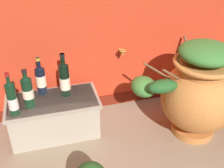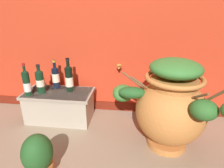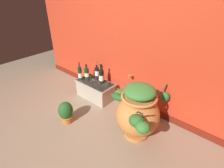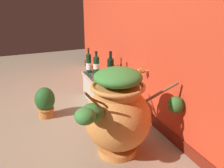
{
  "view_description": "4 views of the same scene",
  "coord_description": "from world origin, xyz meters",
  "px_view_note": "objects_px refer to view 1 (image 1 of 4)",
  "views": [
    {
      "loc": [
        -0.56,
        -0.98,
        1.51
      ],
      "look_at": [
        -0.07,
        0.78,
        0.42
      ],
      "focal_mm": 43.92,
      "sensor_mm": 36.0,
      "label": 1
    },
    {
      "loc": [
        0.24,
        -0.88,
        1.13
      ],
      "look_at": [
        0.04,
        0.72,
        0.49
      ],
      "focal_mm": 30.11,
      "sensor_mm": 36.0,
      "label": 2
    },
    {
      "loc": [
        1.48,
        -1.06,
        1.85
      ],
      "look_at": [
        -0.07,
        0.75,
        0.49
      ],
      "focal_mm": 28.34,
      "sensor_mm": 36.0,
      "label": 3
    },
    {
      "loc": [
        2.44,
        -0.29,
        1.42
      ],
      "look_at": [
        -0.01,
        0.73,
        0.43
      ],
      "focal_mm": 43.26,
      "sensor_mm": 36.0,
      "label": 4
    }
  ],
  "objects_px": {
    "terracotta_urn": "(199,91)",
    "wine_bottle_left": "(12,98)",
    "wine_bottle_back": "(28,90)",
    "wine_bottle_middle": "(41,79)",
    "wine_bottle_right": "(64,78)"
  },
  "relations": [
    {
      "from": "terracotta_urn",
      "to": "wine_bottle_left",
      "type": "xyz_separation_m",
      "value": [
        -1.36,
        0.18,
        0.06
      ]
    },
    {
      "from": "wine_bottle_back",
      "to": "wine_bottle_middle",
      "type": "bearing_deg",
      "value": 57.15
    },
    {
      "from": "wine_bottle_right",
      "to": "wine_bottle_back",
      "type": "bearing_deg",
      "value": -163.26
    },
    {
      "from": "wine_bottle_back",
      "to": "wine_bottle_right",
      "type": "bearing_deg",
      "value": 16.74
    },
    {
      "from": "terracotta_urn",
      "to": "wine_bottle_back",
      "type": "bearing_deg",
      "value": 168.64
    },
    {
      "from": "wine_bottle_middle",
      "to": "wine_bottle_back",
      "type": "height_order",
      "value": "wine_bottle_middle"
    },
    {
      "from": "wine_bottle_middle",
      "to": "wine_bottle_left",
      "type": "bearing_deg",
      "value": -132.61
    },
    {
      "from": "wine_bottle_left",
      "to": "terracotta_urn",
      "type": "bearing_deg",
      "value": -7.7
    },
    {
      "from": "terracotta_urn",
      "to": "wine_bottle_right",
      "type": "xyz_separation_m",
      "value": [
        -0.97,
        0.33,
        0.07
      ]
    },
    {
      "from": "wine_bottle_left",
      "to": "wine_bottle_middle",
      "type": "xyz_separation_m",
      "value": [
        0.21,
        0.22,
        -0.0
      ]
    },
    {
      "from": "terracotta_urn",
      "to": "wine_bottle_right",
      "type": "height_order",
      "value": "terracotta_urn"
    },
    {
      "from": "wine_bottle_left",
      "to": "wine_bottle_back",
      "type": "distance_m",
      "value": 0.13
    },
    {
      "from": "wine_bottle_right",
      "to": "terracotta_urn",
      "type": "bearing_deg",
      "value": -18.98
    },
    {
      "from": "terracotta_urn",
      "to": "wine_bottle_back",
      "type": "relative_size",
      "value": 3.35
    },
    {
      "from": "wine_bottle_left",
      "to": "wine_bottle_back",
      "type": "xyz_separation_m",
      "value": [
        0.11,
        0.07,
        0.0
      ]
    }
  ]
}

